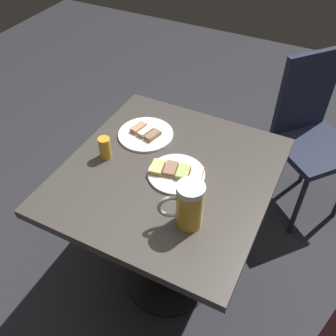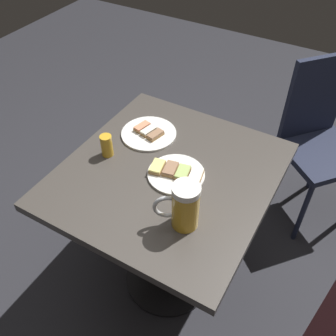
{
  "view_description": "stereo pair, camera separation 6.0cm",
  "coord_description": "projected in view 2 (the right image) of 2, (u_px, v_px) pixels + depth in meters",
  "views": [
    {
      "loc": [
        0.47,
        -0.93,
        1.79
      ],
      "look_at": [
        0.0,
        0.0,
        0.8
      ],
      "focal_mm": 40.28,
      "sensor_mm": 36.0,
      "label": 1
    },
    {
      "loc": [
        0.52,
        -0.9,
        1.79
      ],
      "look_at": [
        0.0,
        0.0,
        0.8
      ],
      "focal_mm": 40.28,
      "sensor_mm": 36.0,
      "label": 2
    }
  ],
  "objects": [
    {
      "name": "beer_mug",
      "position": [
        184.0,
        206.0,
        1.21
      ],
      "size": [
        0.14,
        0.11,
        0.18
      ],
      "color": "gold",
      "rests_on": "cafe_table"
    },
    {
      "name": "ground_plane",
      "position": [
        168.0,
        277.0,
        1.99
      ],
      "size": [
        6.0,
        6.0,
        0.0
      ],
      "primitive_type": "plane",
      "color": "#28282D"
    },
    {
      "name": "cafe_table",
      "position": [
        168.0,
        198.0,
        1.56
      ],
      "size": [
        0.79,
        0.83,
        0.78
      ],
      "color": "black",
      "rests_on": "ground_plane"
    },
    {
      "name": "plate_near",
      "position": [
        176.0,
        173.0,
        1.43
      ],
      "size": [
        0.22,
        0.22,
        0.03
      ],
      "color": "white",
      "rests_on": "cafe_table"
    },
    {
      "name": "plate_far",
      "position": [
        149.0,
        133.0,
        1.61
      ],
      "size": [
        0.24,
        0.24,
        0.03
      ],
      "color": "white",
      "rests_on": "cafe_table"
    },
    {
      "name": "cafe_chair",
      "position": [
        318.0,
        135.0,
        2.0
      ],
      "size": [
        0.54,
        0.54,
        0.95
      ],
      "rotation": [
        0.0,
        0.0,
        -2.28
      ],
      "color": "#1E2338",
      "rests_on": "ground_plane"
    },
    {
      "name": "beer_glass_small",
      "position": [
        107.0,
        146.0,
        1.5
      ],
      "size": [
        0.05,
        0.05,
        0.09
      ],
      "primitive_type": "cylinder",
      "color": "gold",
      "rests_on": "cafe_table"
    }
  ]
}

